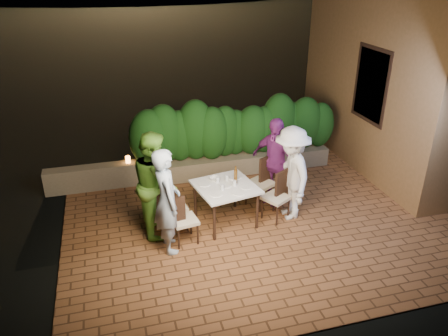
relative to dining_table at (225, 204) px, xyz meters
name	(u,v)px	position (x,y,z in m)	size (l,w,h in m)	color
ground	(264,227)	(0.64, -0.31, -0.40)	(400.00, 400.00, 0.00)	black
terrace_floor	(255,215)	(0.64, 0.19, -0.45)	(7.00, 6.00, 0.15)	brown
building_wall	(394,54)	(4.24, 1.69, 2.12)	(1.60, 5.00, 5.00)	olive
window_pane	(372,85)	(3.46, 1.19, 1.62)	(0.08, 1.00, 1.40)	black
window_frame	(372,85)	(3.45, 1.19, 1.62)	(0.06, 1.15, 1.55)	black
planter	(238,163)	(0.84, 1.99, -0.17)	(4.20, 0.55, 0.40)	#7B6C4E
hedge	(238,131)	(0.84, 1.99, 0.57)	(4.00, 0.70, 1.10)	#174312
parapet	(100,177)	(-2.16, 1.99, -0.12)	(2.20, 0.30, 0.50)	#7B6C4E
hill	(131,24)	(2.64, 59.69, -4.38)	(52.00, 40.00, 22.00)	black
dining_table	(225,204)	(0.00, 0.00, 0.00)	(1.00, 1.00, 0.75)	white
plate_nw	(216,194)	(-0.24, -0.24, 0.38)	(0.23, 0.23, 0.01)	white
plate_sw	(205,184)	(-0.34, 0.15, 0.38)	(0.21, 0.21, 0.01)	white
plate_ne	(246,187)	(0.33, -0.15, 0.38)	(0.20, 0.20, 0.01)	white
plate_se	(234,177)	(0.24, 0.27, 0.38)	(0.25, 0.25, 0.01)	white
plate_centre	(225,185)	(0.00, 0.02, 0.38)	(0.24, 0.24, 0.01)	white
plate_front	(238,193)	(0.14, -0.31, 0.38)	(0.23, 0.23, 0.01)	white
glass_nw	(222,187)	(-0.10, -0.13, 0.43)	(0.06, 0.06, 0.10)	silver
glass_sw	(218,180)	(-0.10, 0.16, 0.43)	(0.06, 0.06, 0.11)	silver
glass_ne	(235,183)	(0.16, -0.04, 0.42)	(0.06, 0.06, 0.10)	silver
glass_se	(227,178)	(0.08, 0.19, 0.43)	(0.06, 0.06, 0.11)	silver
beer_bottle	(236,175)	(0.20, 0.06, 0.54)	(0.06, 0.06, 0.32)	#51310D
bowl	(215,178)	(-0.12, 0.29, 0.40)	(0.18, 0.18, 0.04)	white
chair_left_front	(184,219)	(-0.82, -0.39, 0.06)	(0.41, 0.41, 0.88)	black
chair_left_back	(175,206)	(-0.89, 0.10, 0.05)	(0.39, 0.39, 0.85)	black
chair_right_front	(276,197)	(0.92, -0.11, 0.08)	(0.42, 0.42, 0.91)	black
chair_right_back	(260,182)	(0.81, 0.43, 0.11)	(0.45, 0.45, 0.98)	black
diner_blue	(167,201)	(-1.10, -0.50, 0.52)	(0.65, 0.43, 1.78)	#A6BED5
diner_green	(155,183)	(-1.21, 0.09, 0.55)	(0.90, 0.70, 1.85)	#6CB338
diner_white	(291,174)	(1.19, -0.09, 0.50)	(1.13, 0.65, 1.75)	silver
diner_purple	(274,161)	(1.10, 0.50, 0.49)	(1.02, 0.42, 1.73)	#7D297B
parapet_lamp	(128,160)	(-1.55, 1.99, 0.20)	(0.10, 0.10, 0.14)	orange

